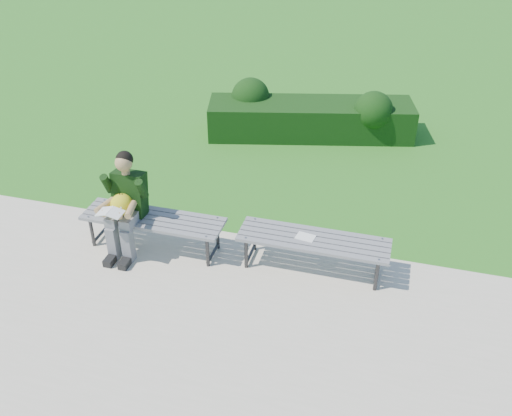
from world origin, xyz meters
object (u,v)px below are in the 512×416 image
bench_left (153,221)px  seated_boy (125,202)px  paper_sheet (305,237)px  hedge (310,115)px  bench_right (313,242)px

bench_left → seated_boy: bearing=-161.7°
bench_left → paper_sheet: bench_left is taller
seated_boy → paper_sheet: (2.22, 0.20, -0.24)m
hedge → paper_sheet: size_ratio=15.16×
seated_boy → paper_sheet: bearing=5.1°
hedge → seated_boy: size_ratio=2.79×
seated_boy → hedge: bearing=69.0°
bench_left → bench_right: bearing=2.8°
hedge → bench_left: 4.08m
bench_right → paper_sheet: size_ratio=7.44×
bench_right → bench_left: bearing=-177.2°
hedge → bench_right: 3.88m
bench_left → seated_boy: size_ratio=1.37×
seated_boy → paper_sheet: 2.24m
hedge → seated_boy: seated_boy is taller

